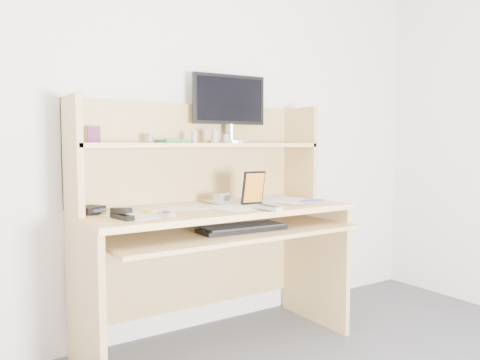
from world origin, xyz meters
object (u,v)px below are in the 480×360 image
monitor (230,107)px  game_case (253,188)px  keyboard (242,228)px  tv_remote (268,208)px  desk (209,215)px

monitor → game_case: bearing=-90.5°
keyboard → tv_remote: 0.16m
game_case → monitor: monitor is taller
game_case → monitor: size_ratio=0.39×
desk → monitor: 0.64m
keyboard → tv_remote: tv_remote is taller
desk → tv_remote: bearing=-67.9°
desk → tv_remote: size_ratio=8.18×
keyboard → game_case: (0.16, 0.13, 0.18)m
tv_remote → monitor: (0.07, 0.46, 0.52)m
desk → game_case: (0.19, -0.14, 0.15)m
tv_remote → keyboard: bearing=144.5°
keyboard → tv_remote: size_ratio=2.60×
keyboard → monitor: (0.18, 0.40, 0.62)m
game_case → monitor: bearing=88.4°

